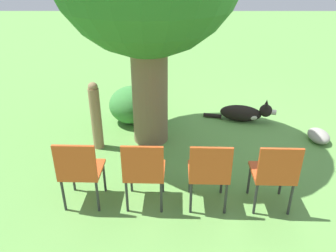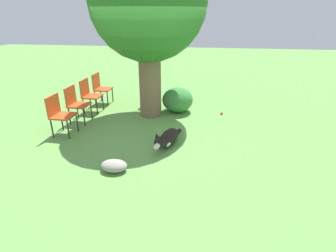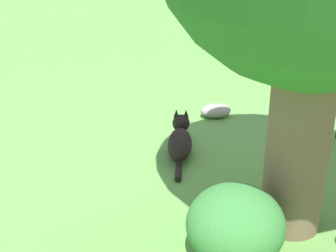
{
  "view_description": "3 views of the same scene",
  "coord_description": "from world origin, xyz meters",
  "px_view_note": "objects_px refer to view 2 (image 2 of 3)",
  "views": [
    {
      "loc": [
        -4.75,
        0.56,
        2.51
      ],
      "look_at": [
        -0.94,
        0.56,
        0.6
      ],
      "focal_mm": 35.0,
      "sensor_mm": 36.0,
      "label": 1
    },
    {
      "loc": [
        1.14,
        -5.29,
        2.4
      ],
      "look_at": [
        0.48,
        -0.75,
        0.41
      ],
      "focal_mm": 28.0,
      "sensor_mm": 36.0,
      "label": 2
    },
    {
      "loc": [
        1.56,
        4.12,
        2.51
      ],
      "look_at": [
        0.63,
        -0.71,
        0.38
      ],
      "focal_mm": 50.0,
      "sensor_mm": 36.0,
      "label": 3
    }
  ],
  "objects_px": {
    "fence_post": "(147,86)",
    "red_chair_2": "(89,94)",
    "red_chair_0": "(59,113)",
    "tennis_ball": "(222,113)",
    "oak_tree": "(148,4)",
    "red_chair_1": "(76,102)",
    "dog": "(167,139)",
    "red_chair_3": "(100,86)"
  },
  "relations": [
    {
      "from": "fence_post",
      "to": "red_chair_2",
      "type": "bearing_deg",
      "value": -149.5
    },
    {
      "from": "red_chair_0",
      "to": "tennis_ball",
      "type": "height_order",
      "value": "red_chair_0"
    },
    {
      "from": "oak_tree",
      "to": "tennis_ball",
      "type": "bearing_deg",
      "value": 8.67
    },
    {
      "from": "fence_post",
      "to": "red_chair_2",
      "type": "height_order",
      "value": "fence_post"
    },
    {
      "from": "tennis_ball",
      "to": "red_chair_1",
      "type": "bearing_deg",
      "value": -163.81
    },
    {
      "from": "red_chair_1",
      "to": "tennis_ball",
      "type": "bearing_deg",
      "value": 17.87
    },
    {
      "from": "red_chair_1",
      "to": "tennis_ball",
      "type": "height_order",
      "value": "red_chair_1"
    },
    {
      "from": "dog",
      "to": "red_chair_0",
      "type": "xyz_separation_m",
      "value": [
        -2.29,
        0.2,
        0.34
      ]
    },
    {
      "from": "oak_tree",
      "to": "fence_post",
      "type": "xyz_separation_m",
      "value": [
        -0.26,
        0.78,
        -2.05
      ]
    },
    {
      "from": "tennis_ball",
      "to": "fence_post",
      "type": "bearing_deg",
      "value": 166.15
    },
    {
      "from": "dog",
      "to": "red_chair_0",
      "type": "height_order",
      "value": "red_chair_0"
    },
    {
      "from": "red_chair_0",
      "to": "red_chair_3",
      "type": "bearing_deg",
      "value": 90.19
    },
    {
      "from": "red_chair_2",
      "to": "tennis_ball",
      "type": "bearing_deg",
      "value": 6.47
    },
    {
      "from": "fence_post",
      "to": "red_chair_1",
      "type": "xyz_separation_m",
      "value": [
        -1.36,
        -1.49,
        -0.03
      ]
    },
    {
      "from": "oak_tree",
      "to": "tennis_ball",
      "type": "distance_m",
      "value": 3.11
    },
    {
      "from": "red_chair_3",
      "to": "red_chair_2",
      "type": "bearing_deg",
      "value": -89.81
    },
    {
      "from": "dog",
      "to": "red_chair_1",
      "type": "distance_m",
      "value": 2.47
    },
    {
      "from": "dog",
      "to": "red_chair_1",
      "type": "bearing_deg",
      "value": -97.58
    },
    {
      "from": "red_chair_1",
      "to": "red_chair_3",
      "type": "distance_m",
      "value": 1.41
    },
    {
      "from": "dog",
      "to": "red_chair_1",
      "type": "relative_size",
      "value": 1.43
    },
    {
      "from": "dog",
      "to": "oak_tree",
      "type": "bearing_deg",
      "value": -143.77
    },
    {
      "from": "oak_tree",
      "to": "dog",
      "type": "height_order",
      "value": "oak_tree"
    },
    {
      "from": "red_chair_2",
      "to": "dog",
      "type": "bearing_deg",
      "value": -33.81
    },
    {
      "from": "tennis_ball",
      "to": "dog",
      "type": "bearing_deg",
      "value": -120.83
    },
    {
      "from": "oak_tree",
      "to": "red_chair_0",
      "type": "distance_m",
      "value": 3.0
    },
    {
      "from": "red_chair_0",
      "to": "red_chair_2",
      "type": "bearing_deg",
      "value": 90.19
    },
    {
      "from": "fence_post",
      "to": "tennis_ball",
      "type": "height_order",
      "value": "fence_post"
    },
    {
      "from": "dog",
      "to": "red_chair_3",
      "type": "xyz_separation_m",
      "value": [
        -2.24,
        2.31,
        0.34
      ]
    },
    {
      "from": "red_chair_3",
      "to": "tennis_ball",
      "type": "xyz_separation_m",
      "value": [
        3.36,
        -0.42,
        -0.46
      ]
    },
    {
      "from": "red_chair_2",
      "to": "tennis_ball",
      "type": "xyz_separation_m",
      "value": [
        3.38,
        0.28,
        -0.46
      ]
    },
    {
      "from": "dog",
      "to": "red_chair_3",
      "type": "height_order",
      "value": "red_chair_3"
    },
    {
      "from": "red_chair_2",
      "to": "fence_post",
      "type": "bearing_deg",
      "value": 32.18
    },
    {
      "from": "red_chair_0",
      "to": "red_chair_1",
      "type": "distance_m",
      "value": 0.7
    },
    {
      "from": "red_chair_1",
      "to": "red_chair_2",
      "type": "distance_m",
      "value": 0.7
    },
    {
      "from": "red_chair_1",
      "to": "fence_post",
      "type": "bearing_deg",
      "value": 49.43
    },
    {
      "from": "dog",
      "to": "red_chair_1",
      "type": "xyz_separation_m",
      "value": [
        -2.27,
        0.9,
        0.34
      ]
    },
    {
      "from": "red_chair_1",
      "to": "red_chair_2",
      "type": "height_order",
      "value": "same"
    },
    {
      "from": "red_chair_3",
      "to": "dog",
      "type": "bearing_deg",
      "value": -44.27
    },
    {
      "from": "fence_post",
      "to": "red_chair_0",
      "type": "xyz_separation_m",
      "value": [
        -1.37,
        -2.2,
        -0.03
      ]
    },
    {
      "from": "fence_post",
      "to": "tennis_ball",
      "type": "relative_size",
      "value": 15.15
    },
    {
      "from": "dog",
      "to": "red_chair_3",
      "type": "relative_size",
      "value": 1.43
    },
    {
      "from": "red_chair_0",
      "to": "red_chair_2",
      "type": "distance_m",
      "value": 1.41
    }
  ]
}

